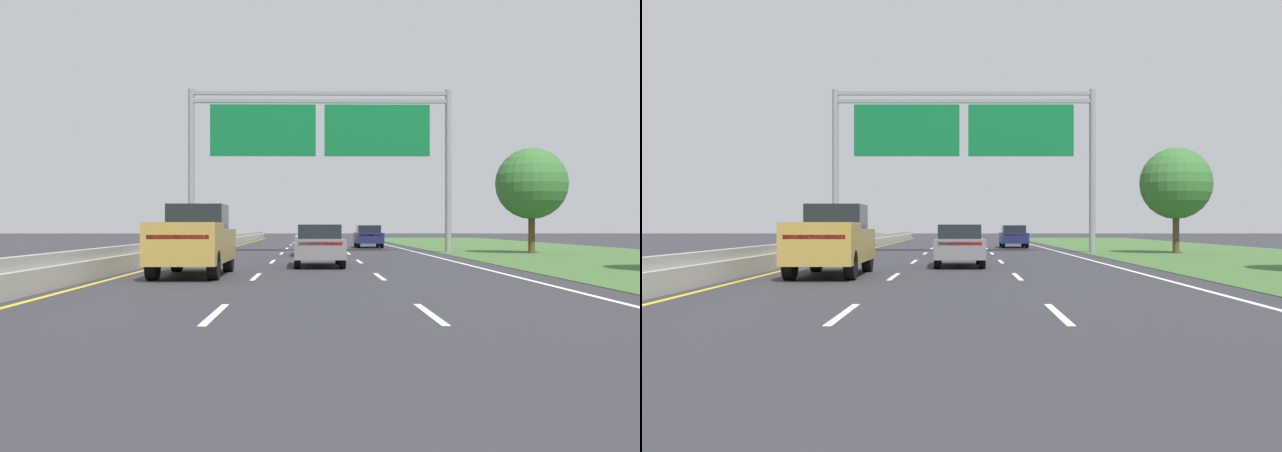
% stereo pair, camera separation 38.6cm
% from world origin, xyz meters
% --- Properties ---
extents(ground_plane, '(220.00, 220.00, 0.00)m').
position_xyz_m(ground_plane, '(0.00, 35.00, 0.00)').
color(ground_plane, '#2B2B30').
extents(lane_striping, '(11.96, 106.00, 0.01)m').
position_xyz_m(lane_striping, '(0.00, 34.54, 0.00)').
color(lane_striping, white).
rests_on(lane_striping, ground).
extents(grass_verge_right, '(14.00, 110.00, 0.02)m').
position_xyz_m(grass_verge_right, '(13.95, 35.00, 0.01)').
color(grass_verge_right, '#3D602D').
rests_on(grass_verge_right, ground).
extents(median_barrier_concrete, '(0.60, 110.00, 0.85)m').
position_xyz_m(median_barrier_concrete, '(-6.60, 35.00, 0.35)').
color(median_barrier_concrete, '#99968E').
rests_on(median_barrier_concrete, ground).
extents(overhead_sign_gantry, '(15.06, 0.42, 9.33)m').
position_xyz_m(overhead_sign_gantry, '(0.30, 38.72, 6.61)').
color(overhead_sign_gantry, gray).
rests_on(overhead_sign_gantry, ground).
extents(pickup_truck_gold, '(2.02, 5.41, 2.20)m').
position_xyz_m(pickup_truck_gold, '(-3.78, 20.02, 1.07)').
color(pickup_truck_gold, '#A38438').
rests_on(pickup_truck_gold, ground).
extents(car_navy_right_lane_sedan, '(1.82, 4.40, 1.57)m').
position_xyz_m(car_navy_right_lane_sedan, '(3.82, 48.13, 0.82)').
color(car_navy_right_lane_sedan, '#161E47').
rests_on(car_navy_right_lane_sedan, ground).
extents(car_grey_centre_lane_sedan, '(1.88, 4.42, 1.57)m').
position_xyz_m(car_grey_centre_lane_sedan, '(0.09, 24.92, 0.82)').
color(car_grey_centre_lane_sedan, slate).
rests_on(car_grey_centre_lane_sedan, ground).
extents(car_silver_centre_lane_sedan, '(1.89, 4.43, 1.57)m').
position_xyz_m(car_silver_centre_lane_sedan, '(-0.10, 35.07, 0.82)').
color(car_silver_centre_lane_sedan, '#B2B5BA').
rests_on(car_silver_centre_lane_sedan, ground).
extents(roadside_tree_mid, '(3.95, 3.95, 5.85)m').
position_xyz_m(roadside_tree_mid, '(12.00, 37.39, 3.86)').
color(roadside_tree_mid, '#4C3823').
rests_on(roadside_tree_mid, ground).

